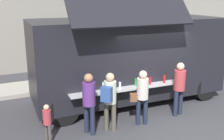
% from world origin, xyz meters
% --- Properties ---
extents(ground_plane, '(60.00, 60.00, 0.00)m').
position_xyz_m(ground_plane, '(0.00, 0.00, 0.00)').
color(ground_plane, '#38383D').
extents(curb_strip, '(28.00, 1.60, 0.15)m').
position_xyz_m(curb_strip, '(-4.27, 4.97, 0.07)').
color(curb_strip, '#9E998E').
rests_on(curb_strip, ground).
extents(food_truck_main, '(6.55, 3.19, 3.60)m').
position_xyz_m(food_truck_main, '(-0.27, 2.35, 1.57)').
color(food_truck_main, black).
rests_on(food_truck_main, ground).
extents(trash_bin, '(0.60, 0.60, 0.86)m').
position_xyz_m(trash_bin, '(3.52, 4.67, 0.43)').
color(trash_bin, '#2B6139').
rests_on(trash_bin, ground).
extents(customer_front_ordering, '(0.53, 0.33, 1.61)m').
position_xyz_m(customer_front_ordering, '(-0.81, 0.52, 0.95)').
color(customer_front_ordering, '#1D2536').
rests_on(customer_front_ordering, ground).
extents(customer_mid_with_backpack, '(0.51, 0.51, 1.64)m').
position_xyz_m(customer_mid_with_backpack, '(-1.80, 0.55, 1.01)').
color(customer_mid_with_backpack, '#4E493E').
rests_on(customer_mid_with_backpack, ground).
extents(customer_rear_waiting, '(0.34, 0.34, 1.68)m').
position_xyz_m(customer_rear_waiting, '(-2.35, 0.63, 1.00)').
color(customer_rear_waiting, '#1E2439').
rests_on(customer_rear_waiting, ground).
extents(customer_extra_browsing, '(0.35, 0.34, 1.68)m').
position_xyz_m(customer_extra_browsing, '(0.55, 0.60, 1.00)').
color(customer_extra_browsing, '#1F2536').
rests_on(customer_extra_browsing, ground).
extents(child_near_queue, '(0.21, 0.21, 1.02)m').
position_xyz_m(child_near_queue, '(-3.45, 0.65, 0.61)').
color(child_near_queue, '#4A4340').
rests_on(child_near_queue, ground).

